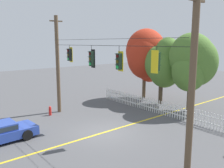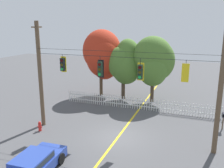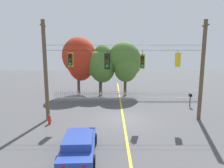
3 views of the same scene
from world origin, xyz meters
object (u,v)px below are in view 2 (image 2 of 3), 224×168
(traffic_signal_eastbound_side, at_px, (63,64))
(traffic_signal_northbound_secondary, at_px, (100,69))
(autumn_maple_near_fence, at_px, (103,55))
(traffic_signal_westbound_side, at_px, (185,72))
(fire_hydrant, at_px, (40,126))
(autumn_oak_far_east, at_px, (154,61))
(traffic_signal_southbound_primary, at_px, (140,72))
(parked_car, at_px, (33,164))
(roadside_mailbox, at_px, (224,116))
(autumn_maple_mid, at_px, (125,63))

(traffic_signal_eastbound_side, distance_m, traffic_signal_northbound_secondary, 2.92)
(autumn_maple_near_fence, bearing_deg, traffic_signal_westbound_side, -45.56)
(traffic_signal_eastbound_side, bearing_deg, fire_hydrant, -145.75)
(traffic_signal_eastbound_side, xyz_separation_m, autumn_oak_far_east, (4.95, 8.83, -0.67))
(traffic_signal_southbound_primary, distance_m, parked_car, 8.24)
(autumn_maple_near_fence, distance_m, autumn_oak_far_east, 5.70)
(autumn_oak_far_east, distance_m, fire_hydrant, 12.48)
(traffic_signal_westbound_side, bearing_deg, roadside_mailbox, 54.55)
(autumn_maple_near_fence, bearing_deg, autumn_maple_mid, -10.83)
(autumn_maple_mid, relative_size, parked_car, 1.51)
(traffic_signal_westbound_side, relative_size, autumn_oak_far_east, 0.20)
(traffic_signal_northbound_secondary, xyz_separation_m, autumn_maple_mid, (-0.93, 8.82, -0.90))
(traffic_signal_westbound_side, distance_m, autumn_oak_far_east, 9.54)
(fire_hydrant, xyz_separation_m, roadside_mailbox, (12.79, 4.92, 0.72))
(autumn_maple_mid, bearing_deg, traffic_signal_northbound_secondary, -83.99)
(traffic_signal_northbound_secondary, distance_m, fire_hydrant, 6.38)
(autumn_maple_near_fence, bearing_deg, traffic_signal_northbound_secondary, -68.75)
(parked_car, bearing_deg, autumn_maple_mid, 88.02)
(parked_car, relative_size, roadside_mailbox, 3.16)
(traffic_signal_westbound_side, distance_m, roadside_mailbox, 6.11)
(traffic_signal_southbound_primary, xyz_separation_m, traffic_signal_westbound_side, (2.77, -0.02, 0.15))
(fire_hydrant, bearing_deg, traffic_signal_northbound_secondary, 13.40)
(traffic_signal_northbound_secondary, distance_m, traffic_signal_southbound_primary, 2.78)
(autumn_oak_far_east, distance_m, parked_car, 15.40)
(autumn_maple_near_fence, bearing_deg, roadside_mailbox, -24.69)
(traffic_signal_westbound_side, height_order, roadside_mailbox, traffic_signal_westbound_side)
(autumn_maple_near_fence, distance_m, autumn_maple_mid, 2.83)
(autumn_maple_near_fence, xyz_separation_m, parked_car, (2.20, -15.07, -3.92))
(autumn_maple_near_fence, xyz_separation_m, roadside_mailbox, (11.94, -5.49, -3.44))
(traffic_signal_southbound_primary, xyz_separation_m, autumn_oak_far_east, (-0.74, 8.83, -0.51))
(parked_car, bearing_deg, roadside_mailbox, 44.53)
(traffic_signal_westbound_side, xyz_separation_m, parked_car, (-6.98, -5.71, -4.32))
(autumn_maple_mid, distance_m, autumn_oak_far_east, 2.99)
(traffic_signal_eastbound_side, height_order, autumn_maple_near_fence, autumn_maple_near_fence)
(autumn_maple_near_fence, height_order, autumn_oak_far_east, autumn_maple_near_fence)
(traffic_signal_eastbound_side, xyz_separation_m, traffic_signal_westbound_side, (8.46, -0.02, -0.02))
(autumn_oak_far_east, height_order, roadside_mailbox, autumn_oak_far_east)
(traffic_signal_eastbound_side, distance_m, roadside_mailbox, 12.47)
(autumn_oak_far_east, bearing_deg, parked_car, -103.42)
(fire_hydrant, height_order, roadside_mailbox, roadside_mailbox)
(traffic_signal_eastbound_side, bearing_deg, parked_car, -75.51)
(traffic_signal_northbound_secondary, distance_m, parked_car, 7.24)
(traffic_signal_southbound_primary, bearing_deg, traffic_signal_westbound_side, -0.38)
(autumn_oak_far_east, relative_size, parked_car, 1.58)
(traffic_signal_eastbound_side, bearing_deg, traffic_signal_westbound_side, -0.12)
(traffic_signal_eastbound_side, height_order, autumn_oak_far_east, autumn_oak_far_east)
(autumn_oak_far_east, xyz_separation_m, fire_hydrant, (-6.52, -9.90, -3.90))
(traffic_signal_westbound_side, xyz_separation_m, autumn_oak_far_east, (-3.51, 8.85, -0.66))
(parked_car, relative_size, fire_hydrant, 5.62)
(traffic_signal_southbound_primary, distance_m, autumn_oak_far_east, 8.87)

